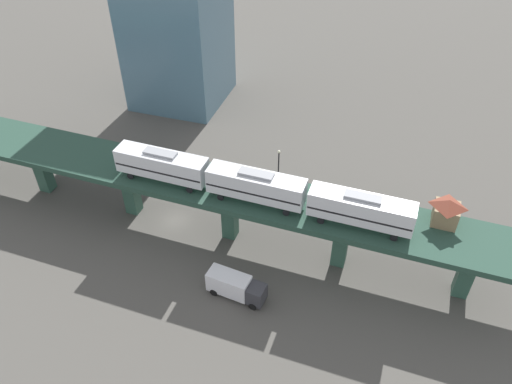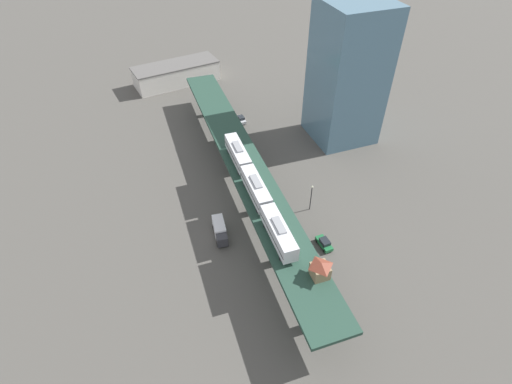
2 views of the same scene
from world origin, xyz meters
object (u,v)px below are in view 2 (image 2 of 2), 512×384
(subway_train, at_px, (256,188))
(signal_hut, at_px, (320,269))
(street_car_green, at_px, (324,243))
(delivery_truck, at_px, (220,230))
(warehouse_building, at_px, (176,74))
(street_lamp, at_px, (311,196))
(street_car_silver, at_px, (241,119))
(office_tower, at_px, (348,75))

(subway_train, bearing_deg, signal_hut, -81.94)
(street_car_green, bearing_deg, delivery_truck, 151.98)
(warehouse_building, bearing_deg, street_lamp, -78.46)
(subway_train, distance_m, street_car_silver, 44.42)
(delivery_truck, bearing_deg, subway_train, 0.08)
(street_lamp, distance_m, office_tower, 35.87)
(street_car_green, bearing_deg, street_car_silver, 90.43)
(signal_hut, xyz_separation_m, warehouse_building, (-4.72, 95.88, -6.82))
(signal_hut, height_order, street_car_green, signal_hut)
(street_lamp, height_order, warehouse_building, street_lamp)
(street_lamp, bearing_deg, warehouse_building, 101.54)
(subway_train, height_order, street_car_silver, subway_train)
(subway_train, xyz_separation_m, street_lamp, (13.33, 0.74, -6.86))
(delivery_truck, xyz_separation_m, street_lamp, (21.44, 0.76, 2.35))
(street_car_green, bearing_deg, subway_train, 137.43)
(warehouse_building, height_order, office_tower, office_tower)
(signal_hut, bearing_deg, office_tower, 56.53)
(street_car_silver, bearing_deg, signal_hut, -96.86)
(street_car_silver, bearing_deg, street_lamp, -86.49)
(subway_train, distance_m, street_lamp, 15.01)
(office_tower, bearing_deg, warehouse_building, 127.18)
(delivery_truck, bearing_deg, office_tower, 31.15)
(subway_train, height_order, delivery_truck, subway_train)
(delivery_truck, distance_m, street_lamp, 21.58)
(delivery_truck, distance_m, warehouse_building, 74.20)
(delivery_truck, bearing_deg, signal_hut, -62.96)
(street_car_silver, height_order, warehouse_building, warehouse_building)
(street_car_green, relative_size, street_lamp, 0.65)
(office_tower, bearing_deg, street_car_green, -123.10)
(warehouse_building, relative_size, office_tower, 0.83)
(street_car_green, relative_size, delivery_truck, 0.61)
(street_car_green, relative_size, warehouse_building, 0.15)
(delivery_truck, height_order, warehouse_building, warehouse_building)
(subway_train, xyz_separation_m, signal_hut, (3.12, -22.00, -0.74))
(street_car_silver, xyz_separation_m, street_lamp, (2.53, -41.16, 3.17))
(office_tower, bearing_deg, signal_hut, -123.47)
(subway_train, relative_size, delivery_truck, 5.03)
(street_car_green, bearing_deg, street_lamp, 79.03)
(signal_hut, relative_size, street_car_green, 0.76)
(delivery_truck, relative_size, office_tower, 0.21)
(street_lamp, height_order, office_tower, office_tower)
(signal_hut, height_order, warehouse_building, signal_hut)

